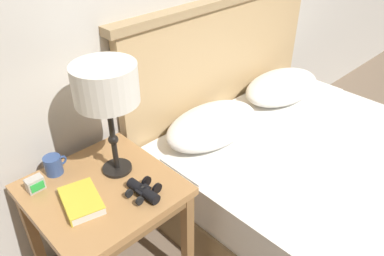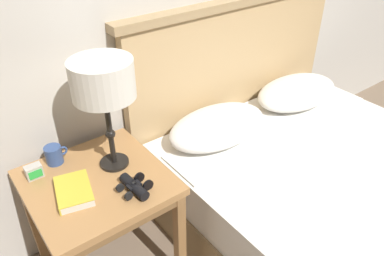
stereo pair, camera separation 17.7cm
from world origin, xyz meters
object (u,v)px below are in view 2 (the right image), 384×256
object	(u,v)px
alarm_clock	(34,172)
binoculars_pair	(134,186)
nightstand	(99,193)
book_on_nightstand	(73,191)
coffee_mug	(54,155)
table_lamp	(103,83)
bed	(341,201)

from	to	relation	value
alarm_clock	binoculars_pair	bearing A→B (deg)	-48.03
nightstand	alarm_clock	distance (m)	0.29
nightstand	book_on_nightstand	xyz separation A→B (m)	(-0.11, -0.03, 0.10)
book_on_nightstand	coffee_mug	xyz separation A→B (m)	(0.02, 0.25, 0.02)
table_lamp	coffee_mug	world-z (taller)	table_lamp
nightstand	binoculars_pair	size ratio (longest dim) A/B	3.73
nightstand	coffee_mug	bearing A→B (deg)	113.15
table_lamp	binoculars_pair	xyz separation A→B (m)	(-0.02, -0.21, -0.39)
binoculars_pair	bed	bearing A→B (deg)	-22.43
bed	binoculars_pair	bearing A→B (deg)	157.57
book_on_nightstand	binoculars_pair	bearing A→B (deg)	-31.50
coffee_mug	table_lamp	bearing A→B (deg)	-39.34
table_lamp	book_on_nightstand	world-z (taller)	table_lamp
alarm_clock	nightstand	bearing A→B (deg)	-40.64
nightstand	book_on_nightstand	size ratio (longest dim) A/B	2.61
table_lamp	book_on_nightstand	xyz separation A→B (m)	(-0.23, -0.08, -0.39)
bed	coffee_mug	distance (m)	1.45
bed	nightstand	bearing A→B (deg)	152.28
table_lamp	alarm_clock	xyz separation A→B (m)	(-0.32, 0.12, -0.38)
book_on_nightstand	coffee_mug	world-z (taller)	coffee_mug
bed	table_lamp	bearing A→B (deg)	147.36
nightstand	binoculars_pair	xyz separation A→B (m)	(0.10, -0.16, 0.10)
book_on_nightstand	binoculars_pair	xyz separation A→B (m)	(0.21, -0.13, 0.00)
bed	coffee_mug	xyz separation A→B (m)	(-1.17, 0.78, 0.36)
book_on_nightstand	alarm_clock	xyz separation A→B (m)	(-0.09, 0.21, 0.01)
nightstand	bed	distance (m)	1.23
alarm_clock	coffee_mug	bearing A→B (deg)	23.60
bed	coffee_mug	world-z (taller)	bed
bed	table_lamp	xyz separation A→B (m)	(-0.96, 0.61, 0.73)
binoculars_pair	coffee_mug	xyz separation A→B (m)	(-0.19, 0.38, 0.02)
bed	table_lamp	size ratio (longest dim) A/B	3.82
nightstand	bed	world-z (taller)	bed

